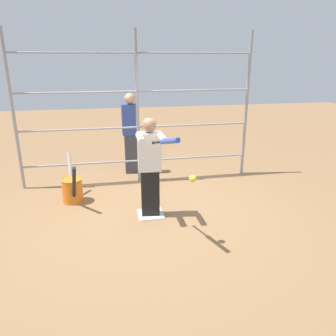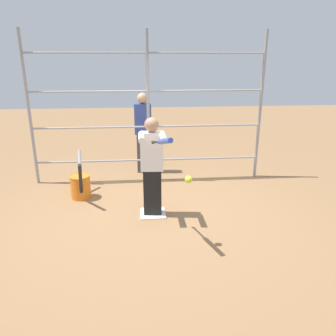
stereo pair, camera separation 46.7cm
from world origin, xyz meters
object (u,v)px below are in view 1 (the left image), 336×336
Objects in this scene: bystander_behind_fence at (131,133)px; baseball_bat_swinging at (167,141)px; bat_bucket at (72,189)px; softball_in_flight at (193,179)px; batter at (150,165)px.

baseball_bat_swinging is at bearing 93.89° from bystander_behind_fence.
bystander_behind_fence reaches higher than bat_bucket.
batter is at bearing -65.32° from softball_in_flight.
softball_in_flight is 2.50m from bat_bucket.
batter is 1.46× the size of bat_bucket.
baseball_bat_swinging is 0.73× the size of bat_bucket.
baseball_bat_swinging is at bearing 96.90° from batter.
baseball_bat_swinging is (-0.10, 0.86, 0.58)m from batter.
bystander_behind_fence is (0.20, -3.00, -0.53)m from baseball_bat_swinging.
batter is at bearing 147.90° from bat_bucket.
baseball_bat_swinging is 3.06m from bystander_behind_fence.
softball_in_flight is (-0.42, 0.92, 0.09)m from batter.
bat_bucket is at bearing 49.47° from bystander_behind_fence.
bat_bucket is (1.68, -1.71, -0.70)m from softball_in_flight.
softball_in_flight is at bearing 134.51° from bat_bucket.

